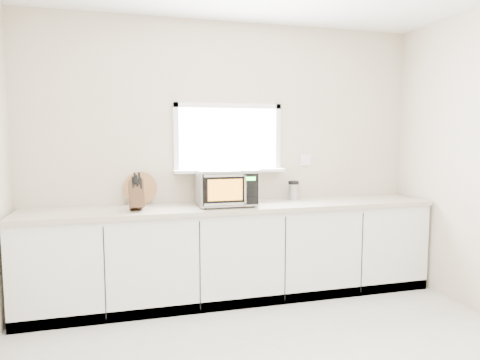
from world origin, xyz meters
name	(u,v)px	position (x,y,z in m)	size (l,w,h in m)	color
back_wall	(228,157)	(0.00, 2.00, 1.36)	(4.00, 0.17, 2.70)	beige
cabinets	(235,253)	(0.00, 1.70, 0.44)	(3.92, 0.60, 0.88)	white
countertop	(236,207)	(0.00, 1.69, 0.90)	(3.92, 0.64, 0.04)	#BAB199
microwave	(226,187)	(-0.10, 1.67, 1.10)	(0.54, 0.45, 0.34)	black
knife_block	(136,194)	(-0.92, 1.62, 1.07)	(0.14, 0.25, 0.34)	#4B301A
cutting_board	(140,188)	(-0.88, 1.94, 1.08)	(0.31, 0.31, 0.02)	brown
coffee_grinder	(293,190)	(0.67, 1.87, 1.02)	(0.12, 0.12, 0.19)	#A9ABB0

